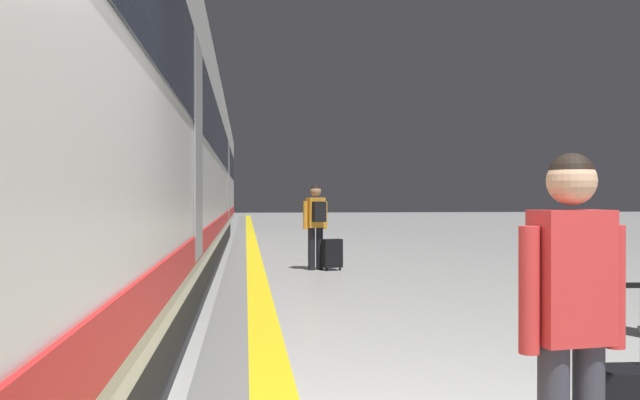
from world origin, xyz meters
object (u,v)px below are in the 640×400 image
traveller_foreground (571,311)px  passenger_near (316,219)px  high_speed_train (130,135)px  suitcase_near (332,253)px

traveller_foreground → passenger_near: (-0.01, 10.23, 0.06)m
high_speed_train → passenger_near: bearing=30.2°
high_speed_train → traveller_foreground: bearing=-68.2°
high_speed_train → suitcase_near: size_ratio=51.41×
high_speed_train → suitcase_near: (3.62, 1.81, -2.16)m
passenger_near → suitcase_near: (0.31, -0.12, -0.68)m
passenger_near → high_speed_train: bearing=-149.8°
traveller_foreground → suitcase_near: 10.14m
passenger_near → suitcase_near: bearing=-20.3°
traveller_foreground → suitcase_near: bearing=88.3°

